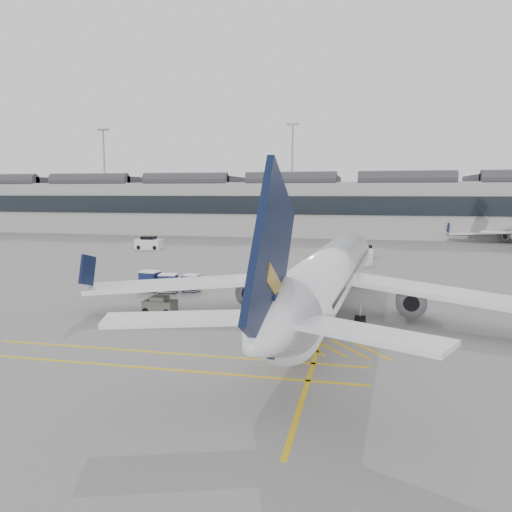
% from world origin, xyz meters
% --- Properties ---
extents(ground, '(220.00, 220.00, 0.00)m').
position_xyz_m(ground, '(0.00, 0.00, 0.00)').
color(ground, gray).
rests_on(ground, ground).
extents(terminal, '(200.00, 20.45, 12.40)m').
position_xyz_m(terminal, '(0.00, 71.93, 6.14)').
color(terminal, '#9E9E99').
rests_on(terminal, ground).
extents(light_masts, '(113.00, 0.60, 25.45)m').
position_xyz_m(light_masts, '(-1.67, 86.00, 14.49)').
color(light_masts, slate).
rests_on(light_masts, ground).
extents(apron_markings, '(0.25, 60.00, 0.01)m').
position_xyz_m(apron_markings, '(10.00, 10.00, 0.01)').
color(apron_markings, gold).
rests_on(apron_markings, ground).
extents(airliner_main, '(36.25, 39.72, 10.56)m').
position_xyz_m(airliner_main, '(9.99, 0.01, 3.10)').
color(airliner_main, white).
rests_on(airliner_main, ground).
extents(belt_loader, '(4.45, 2.18, 1.76)m').
position_xyz_m(belt_loader, '(3.96, 12.73, 0.52)').
color(belt_loader, silver).
rests_on(belt_loader, ground).
extents(baggage_cart_a, '(2.20, 1.99, 1.93)m').
position_xyz_m(baggage_cart_a, '(5.48, 7.32, 1.04)').
color(baggage_cart_a, gray).
rests_on(baggage_cart_a, ground).
extents(baggage_cart_b, '(1.71, 1.50, 1.58)m').
position_xyz_m(baggage_cart_b, '(-2.93, 7.00, 0.85)').
color(baggage_cart_b, gray).
rests_on(baggage_cart_b, ground).
extents(baggage_cart_c, '(1.79, 1.53, 1.73)m').
position_xyz_m(baggage_cart_c, '(-4.77, 6.05, 0.93)').
color(baggage_cart_c, gray).
rests_on(baggage_cart_c, ground).
extents(baggage_cart_d, '(1.99, 1.73, 1.89)m').
position_xyz_m(baggage_cart_d, '(-6.65, 6.38, 1.01)').
color(baggage_cart_d, gray).
rests_on(baggage_cart_d, ground).
extents(ramp_agent_a, '(0.63, 0.74, 1.70)m').
position_xyz_m(ramp_agent_a, '(4.04, 8.20, 0.85)').
color(ramp_agent_a, '#FF4E0D').
rests_on(ramp_agent_a, ground).
extents(ramp_agent_b, '(0.93, 0.79, 1.66)m').
position_xyz_m(ramp_agent_b, '(3.36, 6.73, 0.83)').
color(ramp_agent_b, '#F8400D').
rests_on(ramp_agent_b, ground).
extents(pushback_tug, '(2.43, 1.58, 1.32)m').
position_xyz_m(pushback_tug, '(-2.45, -1.30, 0.59)').
color(pushback_tug, '#515448').
rests_on(pushback_tug, ground).
extents(safety_cone_nose, '(0.35, 0.35, 0.49)m').
position_xyz_m(safety_cone_nose, '(6.95, 22.11, 0.24)').
color(safety_cone_nose, '#F24C0A').
rests_on(safety_cone_nose, ground).
extents(safety_cone_engine, '(0.39, 0.39, 0.55)m').
position_xyz_m(safety_cone_engine, '(17.12, 4.84, 0.27)').
color(safety_cone_engine, '#F24C0A').
rests_on(safety_cone_engine, ground).
extents(service_van_left, '(4.11, 2.12, 2.10)m').
position_xyz_m(service_van_left, '(-21.14, 38.08, 0.94)').
color(service_van_left, silver).
rests_on(service_van_left, ground).
extents(service_van_mid, '(2.01, 3.42, 1.67)m').
position_xyz_m(service_van_mid, '(12.77, 35.94, 0.75)').
color(service_van_mid, silver).
rests_on(service_van_mid, ground).
extents(service_van_right, '(4.51, 4.06, 2.10)m').
position_xyz_m(service_van_right, '(11.34, 27.91, 0.94)').
color(service_van_right, silver).
rests_on(service_van_right, ground).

